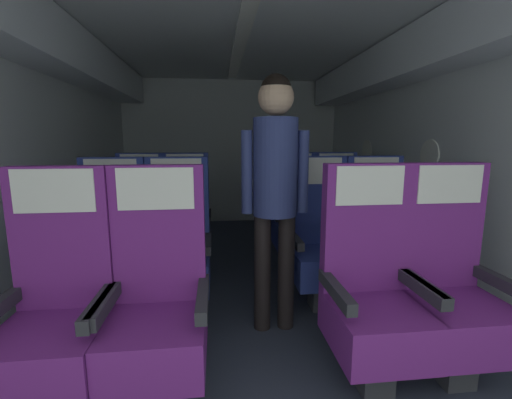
{
  "coord_description": "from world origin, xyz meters",
  "views": [
    {
      "loc": [
        -0.24,
        -0.27,
        1.25
      ],
      "look_at": [
        0.09,
        2.56,
        0.76
      ],
      "focal_mm": 23.94,
      "sensor_mm": 36.0,
      "label": 1
    }
  ],
  "objects_px": {
    "seat_a_left_aisle": "(158,307)",
    "seat_b_right_aisle": "(377,243)",
    "seat_a_left_window": "(57,314)",
    "flight_attendant": "(275,177)",
    "seat_b_left_window": "(113,253)",
    "seat_c_right_window": "(295,219)",
    "seat_a_right_window": "(372,295)",
    "seat_c_right_aisle": "(337,218)",
    "seat_b_right_window": "(320,244)",
    "seat_a_right_aisle": "(452,291)",
    "seat_c_left_window": "(141,223)",
    "seat_b_left_aisle": "(178,250)",
    "seat_c_left_aisle": "(186,221)"
  },
  "relations": [
    {
      "from": "flight_attendant",
      "to": "seat_b_left_window",
      "type": "bearing_deg",
      "value": -24.46
    },
    {
      "from": "seat_a_right_aisle",
      "to": "seat_a_right_window",
      "type": "relative_size",
      "value": 1.0
    },
    {
      "from": "seat_a_left_aisle",
      "to": "seat_c_right_window",
      "type": "xyz_separation_m",
      "value": [
        1.06,
        1.73,
        0.0
      ]
    },
    {
      "from": "seat_a_left_aisle",
      "to": "seat_a_right_aisle",
      "type": "relative_size",
      "value": 1.0
    },
    {
      "from": "seat_b_right_aisle",
      "to": "seat_b_right_window",
      "type": "distance_m",
      "value": 0.45
    },
    {
      "from": "seat_b_left_window",
      "to": "seat_c_right_window",
      "type": "distance_m",
      "value": 1.75
    },
    {
      "from": "seat_a_right_window",
      "to": "seat_c_right_aisle",
      "type": "height_order",
      "value": "same"
    },
    {
      "from": "seat_b_left_aisle",
      "to": "seat_c_left_window",
      "type": "height_order",
      "value": "same"
    },
    {
      "from": "seat_b_right_aisle",
      "to": "seat_c_left_window",
      "type": "height_order",
      "value": "same"
    },
    {
      "from": "seat_a_right_aisle",
      "to": "seat_b_right_window",
      "type": "relative_size",
      "value": 1.0
    },
    {
      "from": "seat_c_right_window",
      "to": "flight_attendant",
      "type": "bearing_deg",
      "value": -109.33
    },
    {
      "from": "seat_a_left_window",
      "to": "flight_attendant",
      "type": "height_order",
      "value": "flight_attendant"
    },
    {
      "from": "seat_c_left_aisle",
      "to": "seat_c_right_window",
      "type": "bearing_deg",
      "value": -0.93
    },
    {
      "from": "seat_b_left_window",
      "to": "seat_c_left_window",
      "type": "xyz_separation_m",
      "value": [
        0.0,
        0.9,
        0.0
      ]
    },
    {
      "from": "seat_a_right_aisle",
      "to": "seat_c_left_window",
      "type": "xyz_separation_m",
      "value": [
        -1.95,
        1.75,
        0.0
      ]
    },
    {
      "from": "seat_b_left_aisle",
      "to": "seat_c_right_aisle",
      "type": "xyz_separation_m",
      "value": [
        1.5,
        0.87,
        0.0
      ]
    },
    {
      "from": "seat_a_right_window",
      "to": "seat_b_left_window",
      "type": "relative_size",
      "value": 1.0
    },
    {
      "from": "seat_a_left_aisle",
      "to": "seat_c_right_aisle",
      "type": "xyz_separation_m",
      "value": [
        1.5,
        1.73,
        0.0
      ]
    },
    {
      "from": "seat_a_left_window",
      "to": "seat_a_left_aisle",
      "type": "relative_size",
      "value": 1.0
    },
    {
      "from": "seat_a_left_window",
      "to": "seat_b_left_aisle",
      "type": "height_order",
      "value": "same"
    },
    {
      "from": "seat_a_left_aisle",
      "to": "seat_b_right_aisle",
      "type": "bearing_deg",
      "value": 29.77
    },
    {
      "from": "seat_a_left_aisle",
      "to": "seat_a_right_aisle",
      "type": "bearing_deg",
      "value": 0.04
    },
    {
      "from": "seat_a_left_window",
      "to": "flight_attendant",
      "type": "bearing_deg",
      "value": 28.24
    },
    {
      "from": "seat_a_left_aisle",
      "to": "seat_c_right_aisle",
      "type": "relative_size",
      "value": 1.0
    },
    {
      "from": "seat_a_right_window",
      "to": "seat_a_left_aisle",
      "type": "bearing_deg",
      "value": 179.95
    },
    {
      "from": "seat_b_left_window",
      "to": "seat_c_right_window",
      "type": "height_order",
      "value": "same"
    },
    {
      "from": "seat_a_right_aisle",
      "to": "flight_attendant",
      "type": "height_order",
      "value": "flight_attendant"
    },
    {
      "from": "seat_a_right_window",
      "to": "seat_c_right_window",
      "type": "height_order",
      "value": "same"
    },
    {
      "from": "seat_c_left_aisle",
      "to": "seat_c_right_window",
      "type": "xyz_separation_m",
      "value": [
        1.08,
        -0.02,
        0.0
      ]
    },
    {
      "from": "seat_a_right_aisle",
      "to": "seat_b_left_aisle",
      "type": "xyz_separation_m",
      "value": [
        -1.5,
        0.86,
        0.0
      ]
    },
    {
      "from": "flight_attendant",
      "to": "seat_c_right_window",
      "type": "bearing_deg",
      "value": -119.62
    },
    {
      "from": "seat_a_left_aisle",
      "to": "seat_c_left_window",
      "type": "bearing_deg",
      "value": 104.33
    },
    {
      "from": "seat_a_left_window",
      "to": "seat_b_left_aisle",
      "type": "distance_m",
      "value": 0.99
    },
    {
      "from": "seat_a_left_aisle",
      "to": "seat_c_left_aisle",
      "type": "height_order",
      "value": "same"
    },
    {
      "from": "seat_b_right_aisle",
      "to": "flight_attendant",
      "type": "height_order",
      "value": "flight_attendant"
    },
    {
      "from": "seat_a_left_aisle",
      "to": "seat_a_left_window",
      "type": "bearing_deg",
      "value": -177.81
    },
    {
      "from": "seat_a_right_window",
      "to": "seat_b_right_window",
      "type": "relative_size",
      "value": 1.0
    },
    {
      "from": "seat_a_right_aisle",
      "to": "seat_b_right_window",
      "type": "bearing_deg",
      "value": 116.98
    },
    {
      "from": "seat_a_right_window",
      "to": "flight_attendant",
      "type": "distance_m",
      "value": 0.89
    },
    {
      "from": "seat_a_left_aisle",
      "to": "seat_b_left_window",
      "type": "xyz_separation_m",
      "value": [
        -0.45,
        0.86,
        0.0
      ]
    },
    {
      "from": "seat_a_left_window",
      "to": "seat_a_left_aisle",
      "type": "height_order",
      "value": "same"
    },
    {
      "from": "seat_a_right_window",
      "to": "seat_b_right_window",
      "type": "bearing_deg",
      "value": 90.27
    },
    {
      "from": "flight_attendant",
      "to": "seat_b_right_window",
      "type": "bearing_deg",
      "value": -153.77
    },
    {
      "from": "seat_a_right_aisle",
      "to": "seat_b_left_window",
      "type": "xyz_separation_m",
      "value": [
        -1.95,
        0.85,
        0.0
      ]
    },
    {
      "from": "seat_c_left_window",
      "to": "seat_c_left_aisle",
      "type": "height_order",
      "value": "same"
    },
    {
      "from": "seat_b_right_aisle",
      "to": "seat_b_right_window",
      "type": "relative_size",
      "value": 1.0
    },
    {
      "from": "seat_c_right_aisle",
      "to": "flight_attendant",
      "type": "bearing_deg",
      "value": -126.1
    },
    {
      "from": "seat_b_right_aisle",
      "to": "seat_c_right_window",
      "type": "bearing_deg",
      "value": 117.08
    },
    {
      "from": "seat_a_left_aisle",
      "to": "seat_b_right_aisle",
      "type": "distance_m",
      "value": 1.74
    },
    {
      "from": "flight_attendant",
      "to": "seat_a_left_window",
      "type": "bearing_deg",
      "value": 17.94
    }
  ]
}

